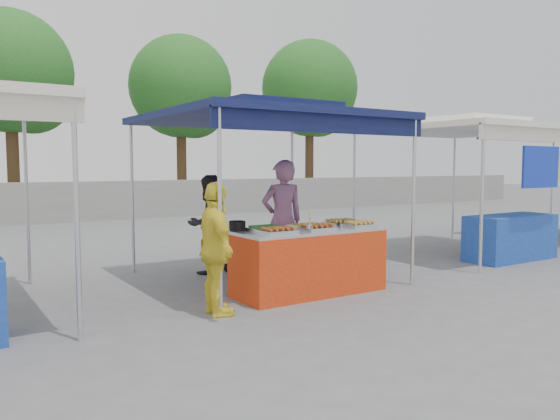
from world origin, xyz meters
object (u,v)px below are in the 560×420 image
vendor_table (309,261)px  helper_man (209,224)px  vendor_woman (282,220)px  cooking_pot (237,226)px  wok_burner (356,245)px  customer_person (216,249)px

vendor_table → helper_man: size_ratio=1.31×
vendor_woman → helper_man: size_ratio=1.15×
vendor_table → helper_man: bearing=105.3°
cooking_pot → vendor_woman: size_ratio=0.12×
vendor_table → vendor_woman: bearing=79.5°
wok_burner → vendor_woman: size_ratio=0.48×
vendor_table → cooking_pot: bearing=159.1°
wok_burner → vendor_woman: vendor_woman is taller
vendor_woman → customer_person: (-1.67, -1.19, -0.13)m
wok_burner → vendor_woman: bearing=158.7°
vendor_woman → vendor_table: bearing=88.7°
cooking_pot → vendor_woman: 1.19m
wok_burner → cooking_pot: bearing=-172.8°
vendor_woman → customer_person: 2.05m
vendor_table → wok_burner: (1.15, 0.39, 0.08)m
vendor_table → helper_man: 2.02m
cooking_pot → wok_burner: size_ratio=0.25×
helper_man → customer_person: helper_man is taller
wok_burner → helper_man: (-1.68, 1.53, 0.27)m
vendor_table → vendor_woman: (0.16, 0.89, 0.45)m
vendor_table → customer_person: 1.57m
cooking_pot → customer_person: customer_person is taller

